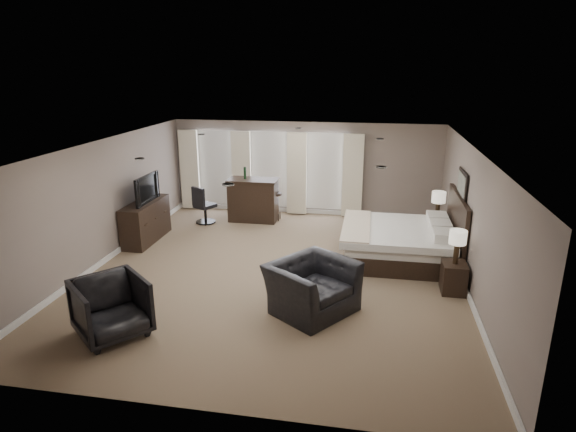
% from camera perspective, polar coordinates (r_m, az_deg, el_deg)
% --- Properties ---
extents(room, '(7.60, 8.60, 2.64)m').
position_cam_1_polar(room, '(9.55, -1.60, 0.50)').
color(room, '#76614A').
rests_on(room, ground).
extents(window_bay, '(5.25, 0.20, 2.30)m').
position_cam_1_polar(window_bay, '(13.67, -2.25, 5.27)').
color(window_bay, silver).
rests_on(window_bay, room).
extents(bed, '(2.35, 2.25, 1.50)m').
position_cam_1_polar(bed, '(10.65, 13.43, -1.28)').
color(bed, silver).
rests_on(bed, ground).
extents(nightstand_near, '(0.43, 0.53, 0.58)m').
position_cam_1_polar(nightstand_near, '(9.57, 19.02, -6.92)').
color(nightstand_near, black).
rests_on(nightstand_near, ground).
extents(nightstand_far, '(0.40, 0.48, 0.53)m').
position_cam_1_polar(nightstand_far, '(12.26, 17.10, -1.49)').
color(nightstand_far, black).
rests_on(nightstand_far, ground).
extents(lamp_near, '(0.31, 0.31, 0.64)m').
position_cam_1_polar(lamp_near, '(9.35, 19.38, -3.50)').
color(lamp_near, beige).
rests_on(lamp_near, nightstand_near).
extents(lamp_far, '(0.33, 0.33, 0.68)m').
position_cam_1_polar(lamp_far, '(12.09, 17.35, 1.21)').
color(lamp_far, beige).
rests_on(lamp_far, nightstand_far).
extents(wall_art, '(0.04, 0.96, 0.56)m').
position_cam_1_polar(wall_art, '(10.52, 19.92, 3.59)').
color(wall_art, slate).
rests_on(wall_art, room).
extents(dresser, '(0.54, 1.66, 0.96)m').
position_cam_1_polar(dresser, '(12.09, -16.50, -0.61)').
color(dresser, black).
rests_on(dresser, ground).
extents(tv, '(0.66, 1.15, 0.15)m').
position_cam_1_polar(tv, '(11.94, -16.73, 1.94)').
color(tv, black).
rests_on(tv, dresser).
extents(armchair_near, '(1.52, 1.62, 1.19)m').
position_cam_1_polar(armchair_near, '(8.29, 2.87, -7.47)').
color(armchair_near, black).
rests_on(armchair_near, ground).
extents(armchair_far, '(1.37, 1.38, 1.04)m').
position_cam_1_polar(armchair_far, '(8.09, -20.25, -9.88)').
color(armchair_far, black).
rests_on(armchair_far, ground).
extents(bar_counter, '(1.34, 0.70, 1.17)m').
position_cam_1_polar(bar_counter, '(13.12, -4.13, 1.94)').
color(bar_counter, black).
rests_on(bar_counter, ground).
extents(bar_stool_left, '(0.40, 0.40, 0.83)m').
position_cam_1_polar(bar_stool_left, '(13.26, -4.85, 1.35)').
color(bar_stool_left, black).
rests_on(bar_stool_left, ground).
extents(bar_stool_right, '(0.47, 0.47, 0.77)m').
position_cam_1_polar(bar_stool_right, '(13.18, -1.54, 1.15)').
color(bar_stool_right, black).
rests_on(bar_stool_right, ground).
extents(desk_chair, '(0.71, 0.71, 1.03)m').
position_cam_1_polar(desk_chair, '(13.07, -9.82, 1.35)').
color(desk_chair, black).
rests_on(desk_chair, ground).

